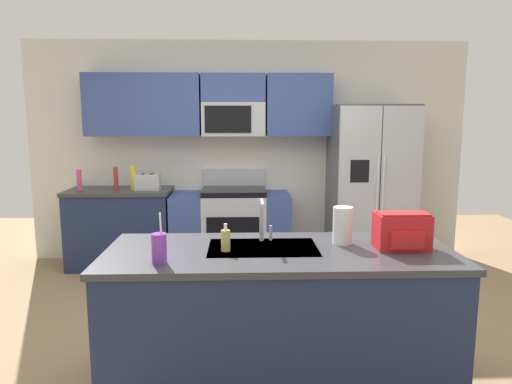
% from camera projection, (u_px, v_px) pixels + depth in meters
% --- Properties ---
extents(ground_plane, '(9.00, 9.00, 0.00)m').
position_uv_depth(ground_plane, '(253.00, 333.00, 3.71)').
color(ground_plane, '#997A56').
rests_on(ground_plane, ground).
extents(kitchen_wall_unit, '(5.20, 0.43, 2.60)m').
position_uv_depth(kitchen_wall_unit, '(236.00, 138.00, 5.53)').
color(kitchen_wall_unit, silver).
rests_on(kitchen_wall_unit, ground).
extents(back_counter, '(1.17, 0.63, 0.90)m').
position_uv_depth(back_counter, '(121.00, 228.00, 5.36)').
color(back_counter, '#1E2A4D').
rests_on(back_counter, ground).
extents(range_oven, '(1.36, 0.61, 1.10)m').
position_uv_depth(range_oven, '(231.00, 227.00, 5.41)').
color(range_oven, '#B7BABF').
rests_on(range_oven, ground).
extents(refrigerator, '(0.90, 0.76, 1.85)m').
position_uv_depth(refrigerator, '(370.00, 187.00, 5.32)').
color(refrigerator, '#4C4F54').
rests_on(refrigerator, ground).
extents(island_counter, '(2.14, 0.86, 0.90)m').
position_uv_depth(island_counter, '(279.00, 318.00, 2.93)').
color(island_counter, '#1E2A4D').
rests_on(island_counter, ground).
extents(toaster, '(0.28, 0.16, 0.18)m').
position_uv_depth(toaster, '(148.00, 182.00, 5.24)').
color(toaster, '#B7BABF').
rests_on(toaster, back_counter).
extents(pepper_mill, '(0.05, 0.05, 0.25)m').
position_uv_depth(pepper_mill, '(116.00, 178.00, 5.27)').
color(pepper_mill, '#B2332D').
rests_on(pepper_mill, back_counter).
extents(bottle_pink, '(0.06, 0.06, 0.24)m').
position_uv_depth(bottle_pink, '(79.00, 180.00, 5.21)').
color(bottle_pink, '#EA4C93').
rests_on(bottle_pink, back_counter).
extents(bottle_yellow, '(0.06, 0.06, 0.27)m').
position_uv_depth(bottle_yellow, '(133.00, 178.00, 5.22)').
color(bottle_yellow, yellow).
rests_on(bottle_yellow, back_counter).
extents(sink_faucet, '(0.08, 0.21, 0.28)m').
position_uv_depth(sink_faucet, '(263.00, 216.00, 3.02)').
color(sink_faucet, '#B7BABF').
rests_on(sink_faucet, island_counter).
extents(drink_cup_purple, '(0.08, 0.08, 0.29)m').
position_uv_depth(drink_cup_purple, '(159.00, 248.00, 2.57)').
color(drink_cup_purple, purple).
rests_on(drink_cup_purple, island_counter).
extents(soap_dispenser, '(0.06, 0.06, 0.17)m').
position_uv_depth(soap_dispenser, '(226.00, 240.00, 2.81)').
color(soap_dispenser, '#D8CC66').
rests_on(soap_dispenser, island_counter).
extents(paper_towel_roll, '(0.12, 0.12, 0.24)m').
position_uv_depth(paper_towel_roll, '(343.00, 225.00, 2.97)').
color(paper_towel_roll, white).
rests_on(paper_towel_roll, island_counter).
extents(backpack, '(0.32, 0.22, 0.23)m').
position_uv_depth(backpack, '(402.00, 230.00, 2.86)').
color(backpack, red).
rests_on(backpack, island_counter).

